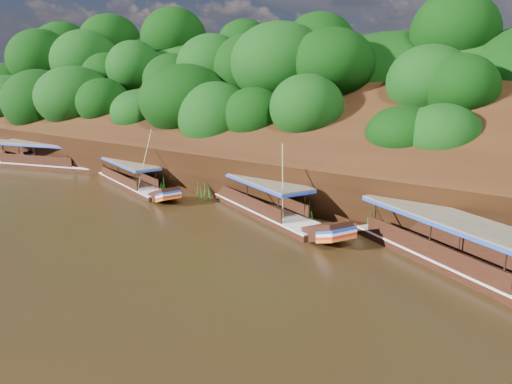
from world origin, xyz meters
TOP-DOWN VIEW (x-y plane):
  - ground at (0.00, 0.00)m, footprint 160.00×160.00m
  - riverbank at (-0.01, 22.73)m, footprint 120.00×30.06m
  - boat_0 at (13.55, 6.10)m, footprint 15.15×9.41m
  - boat_1 at (0.04, 8.30)m, footprint 14.29×7.53m
  - boat_2 at (-14.27, 8.41)m, footprint 13.66×5.90m
  - boat_3 at (-27.78, 9.30)m, footprint 14.69×6.56m
  - boat_4 at (-38.43, 9.43)m, footprint 13.28×2.99m
  - reeds at (-3.16, 9.41)m, footprint 48.62×2.36m

SIDE VIEW (x-z plane):
  - ground at x=0.00m, z-range 0.00..0.00m
  - boat_2 at x=-14.27m, z-range -2.39..3.37m
  - boat_4 at x=-38.43m, z-range -0.87..1.93m
  - boat_1 at x=0.04m, z-range -2.40..3.55m
  - boat_0 at x=13.55m, z-range -2.49..3.67m
  - boat_3 at x=-27.78m, z-range -0.97..2.16m
  - reeds at x=-3.16m, z-range -0.19..1.91m
  - riverbank at x=-0.01m, z-range -7.81..11.59m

